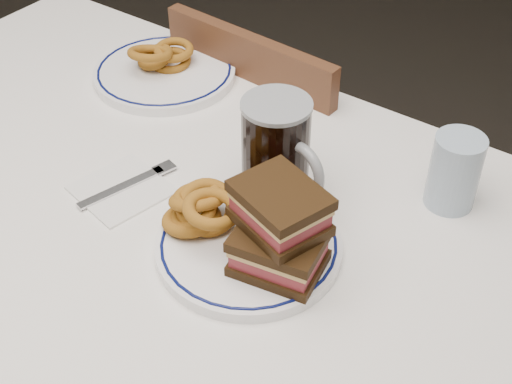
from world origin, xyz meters
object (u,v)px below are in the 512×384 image
Objects in this scene: main_plate at (249,246)px; far_plate at (165,73)px; chair_far at (280,171)px; beer_mug at (277,152)px; reuben_sandwich at (280,230)px.

far_plate is (-0.40, 0.28, 0.00)m from main_plate.
chair_far is 0.39m from far_plate.
beer_mug is at bearing 106.31° from main_plate.
chair_far is 4.96× the size of beer_mug.
main_plate is 0.49m from far_plate.
reuben_sandwich reaches higher than far_plate.
beer_mug is (0.23, -0.37, 0.38)m from chair_far.
reuben_sandwich is at bearing -54.32° from beer_mug.
far_plate is (-0.46, 0.29, -0.07)m from reuben_sandwich.
beer_mug is (-0.03, 0.12, 0.08)m from main_plate.
chair_far is at bearing 122.55° from beer_mug.
beer_mug is 0.41m from far_plate.
beer_mug reaches higher than chair_far.
beer_mug reaches higher than main_plate.
reuben_sandwich is at bearing -7.65° from main_plate.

